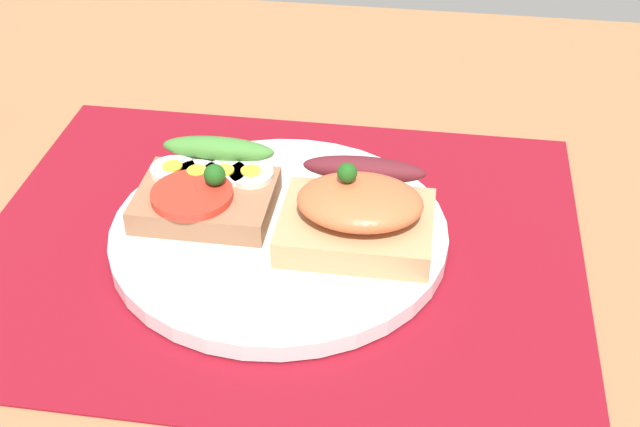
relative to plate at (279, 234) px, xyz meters
The scene contains 5 objects.
ground_plane 2.55cm from the plate, ahead, with size 120.00×90.00×3.20cm, color #9E6E47.
placemat 0.80cm from the plate, ahead, with size 43.88×35.30×0.30cm, color maroon.
plate is the anchor object (origin of this frame).
sandwich_egg_tomato 6.39cm from the plate, 161.88° to the left, with size 9.91×9.88×4.05cm.
sandwich_salmon 6.37cm from the plate, ahead, with size 10.71×9.82×5.85cm.
Camera 1 is at (10.30, -48.42, 38.89)cm, focal length 48.02 mm.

